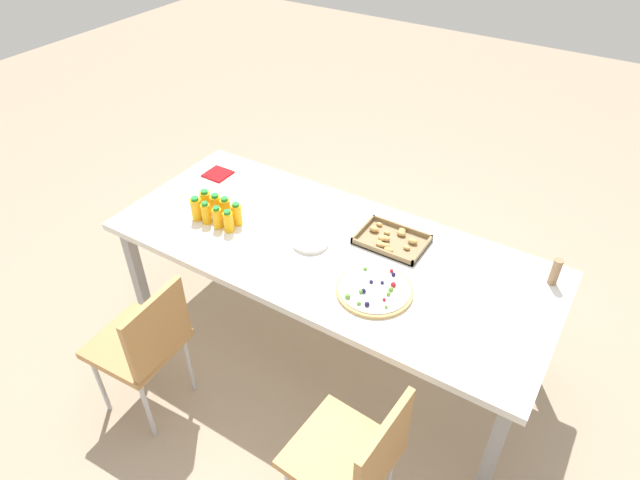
# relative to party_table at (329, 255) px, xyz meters

# --- Properties ---
(ground_plane) EXTENTS (12.00, 12.00, 0.00)m
(ground_plane) POSITION_rel_party_table_xyz_m (0.00, 0.00, -0.67)
(ground_plane) COLOR tan
(party_table) EXTENTS (2.35, 0.99, 0.73)m
(party_table) POSITION_rel_party_table_xyz_m (0.00, 0.00, 0.00)
(party_table) COLOR white
(party_table) RESTS_ON ground_plane
(chair_near_right) EXTENTS (0.43, 0.43, 0.83)m
(chair_near_right) POSITION_rel_party_table_xyz_m (0.64, -0.84, -0.17)
(chair_near_right) COLOR #B7844C
(chair_near_right) RESTS_ON ground_plane
(chair_near_left) EXTENTS (0.42, 0.42, 0.83)m
(chair_near_left) POSITION_rel_party_table_xyz_m (-0.52, -0.86, -0.17)
(chair_near_left) COLOR #B7844C
(chair_near_left) RESTS_ON ground_plane
(juice_bottle_0) EXTENTS (0.06, 0.06, 0.14)m
(juice_bottle_0) POSITION_rel_party_table_xyz_m (-0.75, -0.18, 0.12)
(juice_bottle_0) COLOR #FAAD14
(juice_bottle_0) RESTS_ON party_table
(juice_bottle_1) EXTENTS (0.05, 0.05, 0.13)m
(juice_bottle_1) POSITION_rel_party_table_xyz_m (-0.69, -0.17, 0.12)
(juice_bottle_1) COLOR #F9AE14
(juice_bottle_1) RESTS_ON party_table
(juice_bottle_2) EXTENTS (0.05, 0.05, 0.13)m
(juice_bottle_2) POSITION_rel_party_table_xyz_m (-0.60, -0.17, 0.12)
(juice_bottle_2) COLOR #FAAE14
(juice_bottle_2) RESTS_ON party_table
(juice_bottle_3) EXTENTS (0.06, 0.06, 0.13)m
(juice_bottle_3) POSITION_rel_party_table_xyz_m (-0.53, -0.17, 0.12)
(juice_bottle_3) COLOR #F9AC14
(juice_bottle_3) RESTS_ON party_table
(juice_bottle_4) EXTENTS (0.06, 0.06, 0.14)m
(juice_bottle_4) POSITION_rel_party_table_xyz_m (-0.75, -0.10, 0.12)
(juice_bottle_4) COLOR #FAAD14
(juice_bottle_4) RESTS_ON party_table
(juice_bottle_5) EXTENTS (0.06, 0.06, 0.14)m
(juice_bottle_5) POSITION_rel_party_table_xyz_m (-0.68, -0.10, 0.12)
(juice_bottle_5) COLOR #FAAE14
(juice_bottle_5) RESTS_ON party_table
(juice_bottle_6) EXTENTS (0.06, 0.06, 0.15)m
(juice_bottle_6) POSITION_rel_party_table_xyz_m (-0.61, -0.10, 0.12)
(juice_bottle_6) COLOR #F9AD14
(juice_bottle_6) RESTS_ON party_table
(juice_bottle_7) EXTENTS (0.06, 0.06, 0.14)m
(juice_bottle_7) POSITION_rel_party_table_xyz_m (-0.54, -0.10, 0.12)
(juice_bottle_7) COLOR #FAAC14
(juice_bottle_7) RESTS_ON party_table
(fruit_pizza) EXTENTS (0.37, 0.37, 0.05)m
(fruit_pizza) POSITION_rel_party_table_xyz_m (0.36, -0.18, 0.07)
(fruit_pizza) COLOR tan
(fruit_pizza) RESTS_ON party_table
(snack_tray) EXTENTS (0.36, 0.26, 0.04)m
(snack_tray) POSITION_rel_party_table_xyz_m (0.26, 0.21, 0.07)
(snack_tray) COLOR olive
(snack_tray) RESTS_ON party_table
(plate_stack) EXTENTS (0.19, 0.19, 0.02)m
(plate_stack) POSITION_rel_party_table_xyz_m (-0.10, -0.03, 0.07)
(plate_stack) COLOR silver
(plate_stack) RESTS_ON party_table
(napkin_stack) EXTENTS (0.15, 0.15, 0.01)m
(napkin_stack) POSITION_rel_party_table_xyz_m (-0.97, 0.24, 0.06)
(napkin_stack) COLOR red
(napkin_stack) RESTS_ON party_table
(cardboard_tube) EXTENTS (0.04, 0.04, 0.14)m
(cardboard_tube) POSITION_rel_party_table_xyz_m (1.06, 0.33, 0.13)
(cardboard_tube) COLOR #9E7A56
(cardboard_tube) RESTS_ON party_table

